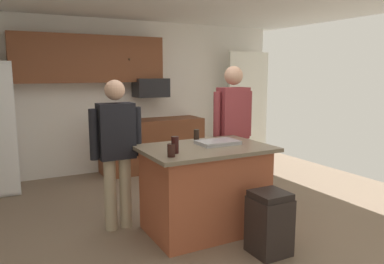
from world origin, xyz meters
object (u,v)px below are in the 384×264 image
glass_stout_tall (171,150)px  glass_short_whisky (196,136)px  microwave_over_range (151,88)px  serving_tray (218,142)px  trash_bin (269,223)px  kitchen_island (205,188)px  person_elder_center (116,145)px  glass_dark_ale (175,145)px  person_guest_by_door (233,125)px

glass_stout_tall → glass_short_whisky: (0.58, 0.57, 0.01)m
microwave_over_range → glass_short_whisky: bearing=-99.5°
serving_tray → trash_bin: bearing=-83.2°
microwave_over_range → glass_short_whisky: size_ratio=4.04×
glass_short_whisky → kitchen_island: bearing=-100.3°
glass_short_whisky → serving_tray: glass_short_whisky is taller
microwave_over_range → kitchen_island: bearing=-99.6°
person_elder_center → glass_dark_ale: bearing=-27.3°
person_guest_by_door → glass_stout_tall: person_guest_by_door is taller
trash_bin → person_elder_center: bearing=131.5°
kitchen_island → trash_bin: kitchen_island is taller
kitchen_island → glass_stout_tall: (-0.52, -0.28, 0.52)m
kitchen_island → serving_tray: size_ratio=3.07×
kitchen_island → glass_stout_tall: bearing=-152.2°
kitchen_island → glass_dark_ale: glass_dark_ale is taller
glass_dark_ale → glass_short_whisky: bearing=42.8°
person_guest_by_door → glass_dark_ale: 1.36m
microwave_over_range → trash_bin: (-0.18, -3.44, -1.15)m
person_elder_center → glass_short_whisky: (0.87, -0.20, 0.06)m
serving_tray → trash_bin: serving_tray is taller
microwave_over_range → glass_dark_ale: bearing=-107.2°
glass_stout_tall → kitchen_island: bearing=27.8°
microwave_over_range → glass_stout_tall: microwave_over_range is taller
person_guest_by_door → glass_dark_ale: person_guest_by_door is taller
glass_stout_tall → glass_short_whisky: glass_short_whisky is taller
person_elder_center → trash_bin: bearing=-17.5°
glass_short_whisky → trash_bin: bearing=-77.9°
glass_stout_tall → trash_bin: bearing=-30.6°
glass_dark_ale → serving_tray: (0.61, 0.19, -0.06)m
kitchen_island → trash_bin: size_ratio=2.22×
kitchen_island → glass_dark_ale: 0.71m
kitchen_island → glass_short_whisky: glass_short_whisky is taller
serving_tray → glass_short_whisky: bearing=117.4°
person_elder_center → serving_tray: 1.10m
kitchen_island → glass_dark_ale: (-0.42, -0.15, 0.55)m
microwave_over_range → kitchen_island: size_ratio=0.41×
person_elder_center → glass_dark_ale: (0.40, -0.64, 0.08)m
serving_tray → microwave_over_range: bearing=84.2°
glass_stout_tall → glass_dark_ale: glass_dark_ale is taller
serving_tray → person_guest_by_door: bearing=43.8°
person_guest_by_door → kitchen_island: bearing=-0.0°
person_guest_by_door → serving_tray: (-0.55, -0.53, -0.09)m
person_elder_center → microwave_over_range: bearing=90.9°
kitchen_island → person_elder_center: (-0.82, 0.49, 0.47)m
person_elder_center → glass_dark_ale: 0.76m
glass_stout_tall → glass_dark_ale: bearing=52.0°
kitchen_island → glass_short_whisky: 0.61m
microwave_over_range → glass_stout_tall: size_ratio=4.55×
glass_dark_ale → trash_bin: bearing=-40.6°
person_elder_center → kitchen_island: bearing=-0.0°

